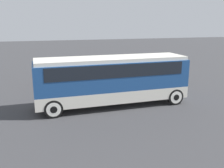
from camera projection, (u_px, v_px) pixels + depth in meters
name	position (u px, v px, depth m)	size (l,w,h in m)	color
ground_plane	(112.00, 105.00, 16.14)	(120.00, 120.00, 0.00)	#38383A
tour_bus	(113.00, 77.00, 15.72)	(9.55, 2.58, 3.11)	silver
parked_car_near	(71.00, 74.00, 22.28)	(4.64, 1.88, 1.44)	maroon
parked_car_mid	(145.00, 74.00, 21.93)	(4.51, 1.88, 1.50)	black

